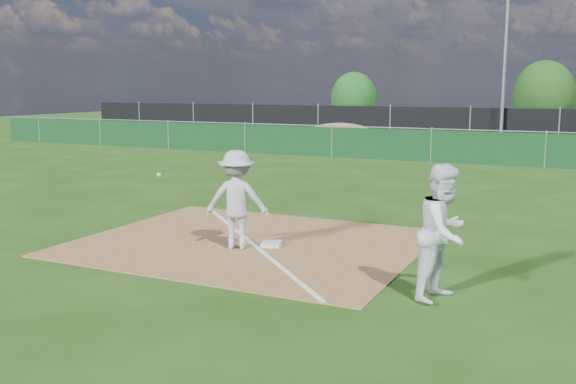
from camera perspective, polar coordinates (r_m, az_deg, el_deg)
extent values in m
plane|color=#1D430E|center=(19.94, 9.25, 1.13)|extent=(90.00, 90.00, 0.00)
cube|color=olive|center=(11.73, -3.38, -4.51)|extent=(6.00, 5.00, 0.02)
cube|color=white|center=(11.73, -3.38, -4.44)|extent=(5.01, 5.01, 0.01)
cube|color=#0E3417|center=(24.68, 12.60, 4.00)|extent=(44.00, 0.05, 1.20)
ellipsoid|color=olive|center=(29.49, 4.64, 5.01)|extent=(3.38, 2.60, 1.17)
cube|color=black|center=(32.48, 15.86, 5.64)|extent=(46.00, 0.04, 1.80)
cube|color=black|center=(37.47, 17.13, 4.67)|extent=(46.00, 9.00, 0.01)
cylinder|color=slate|center=(31.93, 18.72, 11.02)|extent=(0.16, 0.16, 8.00)
cube|color=silver|center=(11.43, -1.50, -4.63)|extent=(0.42, 0.42, 0.07)
imported|color=silver|center=(11.14, -4.56, -0.69)|extent=(1.26, 0.99, 1.72)
sphere|color=white|center=(12.09, -11.41, 1.51)|extent=(0.08, 0.08, 0.08)
imported|color=white|center=(8.75, 13.70, -3.49)|extent=(0.91, 1.05, 1.83)
imported|color=#B4B5BC|center=(37.99, 6.91, 6.10)|extent=(4.26, 2.81, 1.35)
imported|color=black|center=(37.16, 17.98, 5.83)|extent=(5.10, 2.67, 1.60)
cylinder|color=#382316|center=(45.46, 5.83, 6.46)|extent=(0.24, 0.24, 1.07)
ellipsoid|color=#154B16|center=(45.41, 5.86, 8.26)|extent=(3.21, 3.21, 3.69)
cylinder|color=#382316|center=(43.37, 21.65, 5.83)|extent=(0.24, 0.24, 1.24)
ellipsoid|color=#194012|center=(43.31, 21.78, 8.01)|extent=(3.73, 3.73, 4.29)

